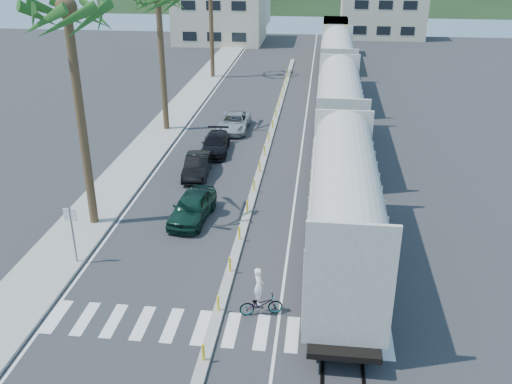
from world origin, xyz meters
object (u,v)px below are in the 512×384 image
Objects in this scene: street_sign at (72,227)px; cyclist at (261,300)px; car_second at (197,166)px; car_lead at (192,207)px.

cyclist is at bearing -17.41° from street_sign.
car_second is 15.11m from cyclist.
car_second is (-1.02, 6.05, -0.07)m from car_lead.
car_lead is at bearing 49.41° from street_sign.
cyclist is at bearing -54.52° from car_lead.
car_lead is 1.09× the size of car_second.
street_sign is 6.90m from car_lead.
street_sign is 0.70× the size of car_second.
cyclist reaches higher than car_second.
street_sign is 11.78m from car_second.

